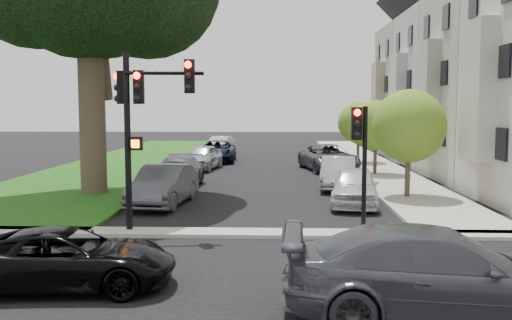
{
  "coord_description": "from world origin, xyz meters",
  "views": [
    {
      "loc": [
        0.73,
        -14.91,
        3.91
      ],
      "look_at": [
        0.0,
        5.0,
        2.0
      ],
      "focal_mm": 40.0,
      "sensor_mm": 36.0,
      "label": 1
    }
  ],
  "objects_px": {
    "car_parked_2": "(328,158)",
    "car_parked_5": "(164,185)",
    "small_tree_b": "(376,126)",
    "car_parked_9": "(220,145)",
    "car_parked_8": "(217,151)",
    "small_tree_c": "(358,123)",
    "car_cross_far": "(439,274)",
    "traffic_signal_main": "(142,109)",
    "car_parked_1": "(338,173)",
    "car_parked_0": "(355,186)",
    "car_parked_6": "(178,172)",
    "small_tree_a": "(409,126)",
    "traffic_signal_secondary": "(360,146)",
    "car_cross_near": "(67,259)",
    "car_parked_7": "(202,157)"
  },
  "relations": [
    {
      "from": "car_parked_0",
      "to": "car_parked_2",
      "type": "height_order",
      "value": "car_parked_2"
    },
    {
      "from": "car_parked_2",
      "to": "traffic_signal_main",
      "type": "bearing_deg",
      "value": -124.37
    },
    {
      "from": "car_parked_8",
      "to": "car_parked_1",
      "type": "bearing_deg",
      "value": -62.54
    },
    {
      "from": "car_parked_8",
      "to": "car_parked_9",
      "type": "xyz_separation_m",
      "value": [
        -0.45,
        6.48,
        -0.04
      ]
    },
    {
      "from": "car_parked_5",
      "to": "car_parked_7",
      "type": "distance_m",
      "value": 12.51
    },
    {
      "from": "small_tree_a",
      "to": "small_tree_c",
      "type": "distance_m",
      "value": 14.57
    },
    {
      "from": "small_tree_c",
      "to": "traffic_signal_secondary",
      "type": "xyz_separation_m",
      "value": [
        -2.97,
        -21.33,
        -0.06
      ]
    },
    {
      "from": "small_tree_c",
      "to": "car_parked_9",
      "type": "height_order",
      "value": "small_tree_c"
    },
    {
      "from": "car_parked_0",
      "to": "car_parked_5",
      "type": "bearing_deg",
      "value": -170.83
    },
    {
      "from": "car_parked_7",
      "to": "small_tree_b",
      "type": "bearing_deg",
      "value": -6.87
    },
    {
      "from": "car_parked_5",
      "to": "car_parked_6",
      "type": "relative_size",
      "value": 0.94
    },
    {
      "from": "car_parked_0",
      "to": "car_parked_1",
      "type": "distance_m",
      "value": 4.64
    },
    {
      "from": "traffic_signal_secondary",
      "to": "car_cross_near",
      "type": "bearing_deg",
      "value": -142.67
    },
    {
      "from": "car_parked_5",
      "to": "car_parked_6",
      "type": "height_order",
      "value": "car_parked_5"
    },
    {
      "from": "traffic_signal_main",
      "to": "car_parked_9",
      "type": "xyz_separation_m",
      "value": [
        -0.52,
        28.85,
        -3.11
      ]
    },
    {
      "from": "car_cross_near",
      "to": "car_parked_1",
      "type": "xyz_separation_m",
      "value": [
        7.4,
        15.04,
        0.1
      ]
    },
    {
      "from": "car_cross_far",
      "to": "car_parked_5",
      "type": "bearing_deg",
      "value": 34.98
    },
    {
      "from": "car_parked_1",
      "to": "small_tree_b",
      "type": "bearing_deg",
      "value": 69.11
    },
    {
      "from": "small_tree_c",
      "to": "small_tree_a",
      "type": "bearing_deg",
      "value": -90.0
    },
    {
      "from": "car_parked_0",
      "to": "car_parked_8",
      "type": "relative_size",
      "value": 0.84
    },
    {
      "from": "car_parked_9",
      "to": "small_tree_b",
      "type": "bearing_deg",
      "value": -43.15
    },
    {
      "from": "car_parked_6",
      "to": "car_cross_far",
      "type": "bearing_deg",
      "value": -64.51
    },
    {
      "from": "car_parked_0",
      "to": "car_parked_6",
      "type": "relative_size",
      "value": 0.87
    },
    {
      "from": "traffic_signal_secondary",
      "to": "car_parked_9",
      "type": "relative_size",
      "value": 0.91
    },
    {
      "from": "car_parked_2",
      "to": "car_parked_0",
      "type": "bearing_deg",
      "value": -101.8
    },
    {
      "from": "car_cross_near",
      "to": "car_cross_far",
      "type": "xyz_separation_m",
      "value": [
        7.48,
        -1.47,
        0.2
      ]
    },
    {
      "from": "car_parked_0",
      "to": "car_parked_6",
      "type": "bearing_deg",
      "value": 157.18
    },
    {
      "from": "traffic_signal_secondary",
      "to": "car_cross_far",
      "type": "bearing_deg",
      "value": -85.92
    },
    {
      "from": "traffic_signal_secondary",
      "to": "car_parked_6",
      "type": "height_order",
      "value": "traffic_signal_secondary"
    },
    {
      "from": "traffic_signal_secondary",
      "to": "car_cross_near",
      "type": "distance_m",
      "value": 9.03
    },
    {
      "from": "small_tree_b",
      "to": "car_parked_8",
      "type": "xyz_separation_m",
      "value": [
        -9.64,
        7.74,
        -2.06
      ]
    },
    {
      "from": "small_tree_b",
      "to": "traffic_signal_main",
      "type": "distance_m",
      "value": 17.5
    },
    {
      "from": "small_tree_b",
      "to": "car_parked_9",
      "type": "bearing_deg",
      "value": 125.35
    },
    {
      "from": "car_parked_9",
      "to": "traffic_signal_main",
      "type": "bearing_deg",
      "value": -77.46
    },
    {
      "from": "car_parked_2",
      "to": "small_tree_b",
      "type": "bearing_deg",
      "value": -57.58
    },
    {
      "from": "traffic_signal_main",
      "to": "car_cross_near",
      "type": "xyz_separation_m",
      "value": [
        -0.4,
        -5.38,
        -3.16
      ]
    },
    {
      "from": "small_tree_a",
      "to": "car_parked_8",
      "type": "relative_size",
      "value": 0.86
    },
    {
      "from": "car_parked_0",
      "to": "car_parked_2",
      "type": "bearing_deg",
      "value": 97.3
    },
    {
      "from": "small_tree_a",
      "to": "car_parked_8",
      "type": "bearing_deg",
      "value": 121.64
    },
    {
      "from": "small_tree_b",
      "to": "car_cross_near",
      "type": "bearing_deg",
      "value": -116.48
    },
    {
      "from": "car_parked_1",
      "to": "car_parked_9",
      "type": "xyz_separation_m",
      "value": [
        -7.52,
        19.18,
        -0.05
      ]
    },
    {
      "from": "traffic_signal_main",
      "to": "car_cross_far",
      "type": "relative_size",
      "value": 0.95
    },
    {
      "from": "car_cross_far",
      "to": "car_parked_9",
      "type": "height_order",
      "value": "car_cross_far"
    },
    {
      "from": "car_parked_5",
      "to": "car_parked_0",
      "type": "bearing_deg",
      "value": 7.07
    },
    {
      "from": "traffic_signal_main",
      "to": "car_parked_1",
      "type": "distance_m",
      "value": 12.32
    },
    {
      "from": "car_parked_9",
      "to": "car_parked_0",
      "type": "bearing_deg",
      "value": -60.67
    },
    {
      "from": "traffic_signal_main",
      "to": "car_parked_1",
      "type": "relative_size",
      "value": 1.22
    },
    {
      "from": "traffic_signal_main",
      "to": "small_tree_a",
      "type": "bearing_deg",
      "value": 35.09
    },
    {
      "from": "small_tree_c",
      "to": "traffic_signal_main",
      "type": "relative_size",
      "value": 0.75
    },
    {
      "from": "car_parked_2",
      "to": "car_parked_5",
      "type": "distance_m",
      "value": 14.38
    }
  ]
}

